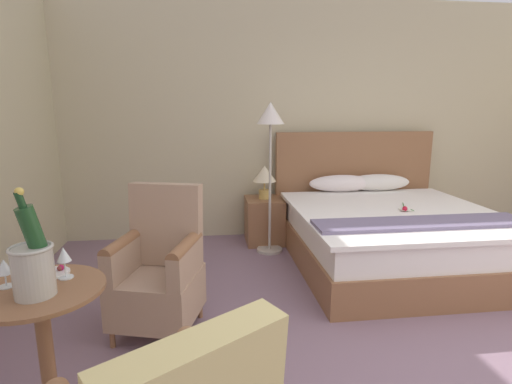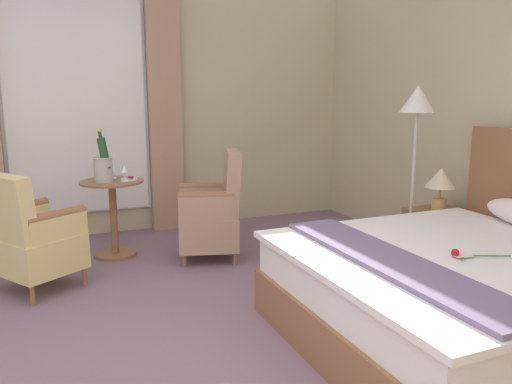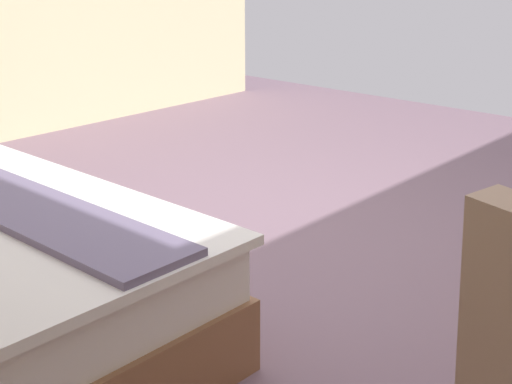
{
  "view_description": "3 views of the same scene",
  "coord_description": "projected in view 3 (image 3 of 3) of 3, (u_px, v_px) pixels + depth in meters",
  "views": [
    {
      "loc": [
        -1.58,
        -1.61,
        1.55
      ],
      "look_at": [
        -1.27,
        0.84,
        1.03
      ],
      "focal_mm": 28.0,
      "sensor_mm": 36.0,
      "label": 1
    },
    {
      "loc": [
        2.42,
        -0.35,
        1.54
      ],
      "look_at": [
        -0.78,
        1.01,
        0.85
      ],
      "focal_mm": 35.0,
      "sensor_mm": 36.0,
      "label": 2
    },
    {
      "loc": [
        -2.32,
        2.8,
        1.6
      ],
      "look_at": [
        -0.9,
        1.22,
        0.86
      ],
      "focal_mm": 50.0,
      "sensor_mm": 36.0,
      "label": 3
    }
  ],
  "objects": [
    {
      "name": "ground_plane",
      "position": [
        281.0,
        249.0,
        3.96
      ],
      "size": [
        7.96,
        7.96,
        0.0
      ],
      "primitive_type": "plane",
      "color": "slate"
    }
  ]
}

